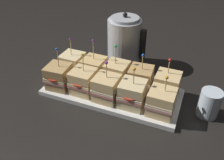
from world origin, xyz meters
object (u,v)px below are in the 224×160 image
at_px(serving_platter, 112,92).
at_px(sandwich_front_center, 107,88).
at_px(sandwich_front_left, 83,82).
at_px(sandwich_front_far_right, 161,102).
at_px(sandwich_back_right, 140,79).
at_px(sandwich_back_far_right, 167,85).
at_px(sandwich_back_left, 94,69).
at_px(drinking_glass, 209,104).
at_px(sandwich_front_right, 132,94).
at_px(kettle_steel, 124,42).
at_px(sandwich_front_far_left, 59,77).
at_px(sandwich_back_far_left, 73,64).
at_px(sandwich_back_center, 117,74).

distance_m(serving_platter, sandwich_front_center, 0.08).
bearing_deg(sandwich_front_left, sandwich_front_far_right, -1.07).
relative_size(sandwich_back_right, sandwich_back_far_right, 1.02).
relative_size(sandwich_back_left, drinking_glass, 1.76).
bearing_deg(sandwich_front_far_right, sandwich_front_left, 178.93).
xyz_separation_m(sandwich_front_right, sandwich_back_left, (-0.19, 0.10, -0.00)).
relative_size(sandwich_front_left, sandwich_front_far_right, 1.10).
distance_m(sandwich_front_far_right, kettle_steel, 0.37).
height_order(sandwich_front_right, sandwich_back_far_right, sandwich_front_right).
xyz_separation_m(sandwich_back_left, kettle_steel, (0.06, 0.18, 0.05)).
relative_size(sandwich_front_right, sandwich_back_far_right, 1.03).
distance_m(serving_platter, sandwich_front_right, 0.12).
bearing_deg(sandwich_back_right, sandwich_front_right, -89.91).
bearing_deg(kettle_steel, drinking_glass, -29.02).
bearing_deg(sandwich_front_far_left, sandwich_back_far_left, 87.73).
bearing_deg(drinking_glass, kettle_steel, 150.98).
height_order(sandwich_back_center, drinking_glass, sandwich_back_center).
xyz_separation_m(sandwich_back_far_left, sandwich_back_center, (0.20, 0.00, 0.00)).
relative_size(sandwich_front_center, sandwich_back_far_right, 1.03).
bearing_deg(sandwich_back_right, sandwich_front_far_left, -160.94).
bearing_deg(sandwich_back_far_left, sandwich_front_far_right, -14.25).
height_order(sandwich_front_far_right, sandwich_back_right, sandwich_back_right).
bearing_deg(drinking_glass, sandwich_front_center, -168.65).
relative_size(sandwich_back_left, sandwich_back_center, 1.03).
bearing_deg(sandwich_back_far_left, sandwich_front_far_left, -92.27).
bearing_deg(sandwich_front_left, drinking_glass, 8.17).
height_order(sandwich_front_left, kettle_steel, kettle_steel).
bearing_deg(sandwich_front_far_left, sandwich_back_center, 27.03).
distance_m(sandwich_front_far_left, kettle_steel, 0.33).
relative_size(serving_platter, sandwich_front_left, 3.20).
xyz_separation_m(sandwich_front_center, sandwich_back_center, (0.00, 0.10, 0.00)).
relative_size(sandwich_front_left, kettle_steel, 0.66).
relative_size(sandwich_front_left, sandwich_back_far_left, 0.99).
distance_m(sandwich_front_left, sandwich_back_far_right, 0.31).
height_order(sandwich_front_far_right, kettle_steel, kettle_steel).
distance_m(sandwich_front_center, sandwich_back_right, 0.14).
distance_m(sandwich_back_far_left, sandwich_back_far_right, 0.40).
distance_m(sandwich_front_left, sandwich_front_far_right, 0.30).
relative_size(sandwich_front_right, sandwich_back_center, 0.92).
distance_m(sandwich_front_far_right, sandwich_back_center, 0.22).
distance_m(sandwich_back_center, kettle_steel, 0.19).
bearing_deg(drinking_glass, sandwich_back_far_right, 168.69).
bearing_deg(kettle_steel, sandwich_front_left, -102.63).
height_order(sandwich_front_left, sandwich_back_far_right, sandwich_front_left).
xyz_separation_m(serving_platter, sandwich_back_far_left, (-0.20, 0.05, 0.06)).
bearing_deg(kettle_steel, serving_platter, -81.49).
bearing_deg(sandwich_back_center, sandwich_front_left, -135.43).
distance_m(sandwich_back_far_right, kettle_steel, 0.30).
bearing_deg(sandwich_front_center, drinking_glass, 11.35).
bearing_deg(sandwich_back_far_left, kettle_steel, 48.55).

